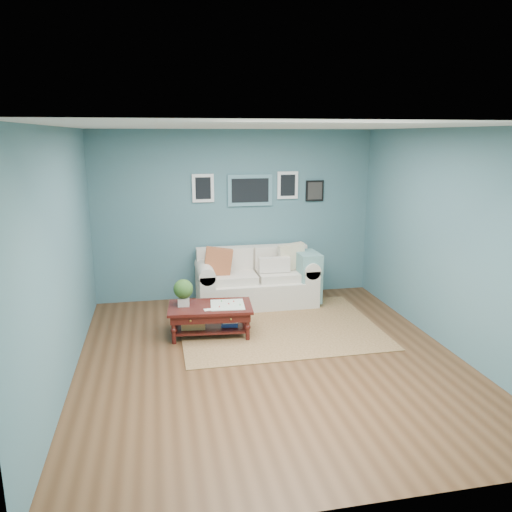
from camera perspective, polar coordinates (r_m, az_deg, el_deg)
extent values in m
plane|color=brown|center=(6.10, 1.62, -11.67)|extent=(5.00, 5.00, 0.00)
plane|color=white|center=(5.52, 1.81, 14.59)|extent=(5.00, 5.00, 0.00)
cube|color=#446C78|center=(8.07, -2.34, 4.67)|extent=(4.50, 0.02, 2.70)
cube|color=#446C78|center=(3.38, 11.50, -8.52)|extent=(4.50, 0.02, 2.70)
cube|color=#446C78|center=(5.60, -21.31, -0.28)|extent=(0.02, 5.00, 2.70)
cube|color=#446C78|center=(6.54, 21.30, 1.61)|extent=(0.02, 5.00, 2.70)
cube|color=#598995|center=(8.03, -0.69, 7.51)|extent=(0.72, 0.03, 0.50)
cube|color=black|center=(8.01, -0.66, 7.50)|extent=(0.60, 0.01, 0.38)
cube|color=white|center=(7.92, -6.07, 7.72)|extent=(0.34, 0.03, 0.44)
cube|color=white|center=(8.16, 3.63, 8.08)|extent=(0.34, 0.03, 0.44)
cube|color=black|center=(8.30, 6.72, 7.42)|extent=(0.30, 0.03, 0.34)
cube|color=brown|center=(7.03, 2.59, -8.08)|extent=(2.70, 2.16, 0.01)
cube|color=beige|center=(7.89, 0.01, -4.11)|extent=(1.37, 0.85, 0.41)
cube|color=beige|center=(8.08, -0.46, -0.48)|extent=(1.79, 0.21, 0.46)
cube|color=beige|center=(7.74, -5.82, -3.77)|extent=(0.23, 0.85, 0.60)
cube|color=beige|center=(8.05, 5.61, -3.09)|extent=(0.23, 0.85, 0.60)
cylinder|color=beige|center=(7.66, -5.87, -1.64)|extent=(0.25, 0.85, 0.25)
cylinder|color=beige|center=(7.97, 5.66, -1.03)|extent=(0.25, 0.85, 0.25)
cube|color=beige|center=(7.69, -2.59, -2.52)|extent=(0.69, 0.54, 0.13)
cube|color=beige|center=(7.83, 2.72, -2.22)|extent=(0.69, 0.54, 0.13)
cube|color=beige|center=(7.89, -2.91, -0.34)|extent=(0.69, 0.12, 0.35)
cube|color=beige|center=(8.03, 2.27, -0.09)|extent=(0.69, 0.12, 0.35)
cube|color=#B34B2E|center=(7.60, -4.34, -0.60)|extent=(0.47, 0.17, 0.46)
cube|color=#EEE4CB|center=(7.89, 4.10, -0.07)|extent=(0.46, 0.17, 0.45)
cube|color=beige|center=(7.73, 2.11, -1.00)|extent=(0.48, 0.12, 0.23)
cube|color=#72A4A1|center=(7.90, 5.88, -2.33)|extent=(0.33, 0.53, 0.77)
cube|color=#330E0C|center=(6.67, -5.26, -5.82)|extent=(1.15, 0.74, 0.04)
cube|color=#330E0C|center=(6.69, -5.24, -6.41)|extent=(1.07, 0.66, 0.11)
cube|color=#330E0C|center=(6.77, -5.20, -8.14)|extent=(0.97, 0.56, 0.02)
sphere|color=gold|center=(6.42, -7.49, -7.37)|extent=(0.03, 0.03, 0.03)
sphere|color=gold|center=(6.42, -2.89, -7.24)|extent=(0.03, 0.03, 0.03)
cylinder|color=#330E0C|center=(6.52, -9.40, -8.34)|extent=(0.05, 0.05, 0.38)
cylinder|color=#330E0C|center=(6.53, -0.96, -8.11)|extent=(0.05, 0.05, 0.38)
cylinder|color=#330E0C|center=(6.98, -9.20, -6.83)|extent=(0.05, 0.05, 0.38)
cylinder|color=#330E0C|center=(6.99, -1.34, -6.62)|extent=(0.05, 0.05, 0.38)
cube|color=beige|center=(6.69, -8.27, -5.17)|extent=(0.16, 0.16, 0.11)
sphere|color=#2C4D1E|center=(6.64, -8.32, -3.75)|extent=(0.26, 0.26, 0.26)
cube|color=white|center=(6.67, -3.29, -5.58)|extent=(0.48, 0.48, 0.01)
cube|color=#AB834C|center=(6.73, -7.18, -7.37)|extent=(0.33, 0.25, 0.18)
cube|color=#264499|center=(6.77, -3.03, -7.52)|extent=(0.23, 0.18, 0.10)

